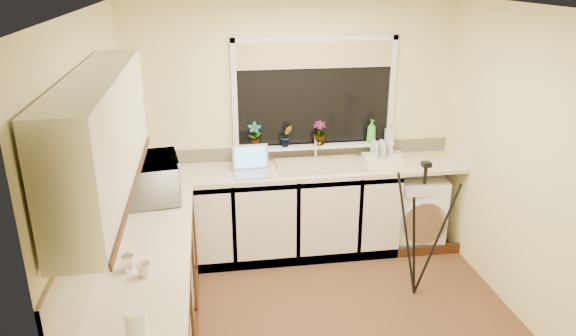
# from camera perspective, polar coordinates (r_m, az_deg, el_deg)

# --- Properties ---
(floor) EXTENTS (3.20, 3.20, 0.00)m
(floor) POSITION_cam_1_polar(r_m,az_deg,el_deg) (4.52, 3.77, -16.14)
(floor) COLOR brown
(floor) RESTS_ON ground
(ceiling) EXTENTS (3.20, 3.20, 0.00)m
(ceiling) POSITION_cam_1_polar(r_m,az_deg,el_deg) (3.63, 4.71, 16.57)
(ceiling) COLOR white
(ceiling) RESTS_ON ground
(wall_back) EXTENTS (3.20, 0.00, 3.20)m
(wall_back) POSITION_cam_1_polar(r_m,az_deg,el_deg) (5.31, 0.61, 4.46)
(wall_back) COLOR #F5E8A3
(wall_back) RESTS_ON ground
(wall_front) EXTENTS (3.20, 0.00, 3.20)m
(wall_front) POSITION_cam_1_polar(r_m,az_deg,el_deg) (2.64, 11.57, -13.86)
(wall_front) COLOR #F5E8A3
(wall_front) RESTS_ON ground
(wall_left) EXTENTS (0.00, 3.00, 3.00)m
(wall_left) POSITION_cam_1_polar(r_m,az_deg,el_deg) (3.90, -19.43, -2.89)
(wall_left) COLOR #F5E8A3
(wall_left) RESTS_ON ground
(wall_right) EXTENTS (0.00, 3.00, 3.00)m
(wall_right) POSITION_cam_1_polar(r_m,az_deg,el_deg) (4.53, 24.32, -0.31)
(wall_right) COLOR #F5E8A3
(wall_right) RESTS_ON ground
(base_cabinet_back) EXTENTS (2.55, 0.60, 0.86)m
(base_cabinet_back) POSITION_cam_1_polar(r_m,az_deg,el_deg) (5.27, -2.39, -4.94)
(base_cabinet_back) COLOR silver
(base_cabinet_back) RESTS_ON floor
(base_cabinet_left) EXTENTS (0.54, 2.40, 0.86)m
(base_cabinet_left) POSITION_cam_1_polar(r_m,az_deg,el_deg) (3.98, -14.37, -15.00)
(base_cabinet_left) COLOR silver
(base_cabinet_left) RESTS_ON floor
(worktop_back) EXTENTS (3.20, 0.60, 0.04)m
(worktop_back) POSITION_cam_1_polar(r_m,az_deg,el_deg) (5.13, 1.14, -0.17)
(worktop_back) COLOR beige
(worktop_back) RESTS_ON base_cabinet_back
(worktop_left) EXTENTS (0.60, 2.40, 0.04)m
(worktop_left) POSITION_cam_1_polar(r_m,az_deg,el_deg) (3.74, -14.99, -9.36)
(worktop_left) COLOR beige
(worktop_left) RESTS_ON base_cabinet_left
(upper_cabinet) EXTENTS (0.28, 1.90, 0.70)m
(upper_cabinet) POSITION_cam_1_polar(r_m,az_deg,el_deg) (3.26, -19.15, 3.39)
(upper_cabinet) COLOR silver
(upper_cabinet) RESTS_ON wall_left
(splashback_left) EXTENTS (0.02, 2.40, 0.45)m
(splashback_left) POSITION_cam_1_polar(r_m,az_deg,el_deg) (3.67, -19.83, -6.16)
(splashback_left) COLOR beige
(splashback_left) RESTS_ON wall_left
(splashback_back) EXTENTS (3.20, 0.02, 0.14)m
(splashback_back) POSITION_cam_1_polar(r_m,az_deg,el_deg) (5.37, 0.62, 1.81)
(splashback_back) COLOR beige
(splashback_back) RESTS_ON wall_back
(window_glass) EXTENTS (1.50, 0.02, 1.00)m
(window_glass) POSITION_cam_1_polar(r_m,az_deg,el_deg) (5.25, 2.83, 7.91)
(window_glass) COLOR black
(window_glass) RESTS_ON wall_back
(window_blind) EXTENTS (1.50, 0.02, 0.25)m
(window_blind) POSITION_cam_1_polar(r_m,az_deg,el_deg) (5.15, 2.96, 11.92)
(window_blind) COLOR tan
(window_blind) RESTS_ON wall_back
(windowsill) EXTENTS (1.60, 0.14, 0.03)m
(windowsill) POSITION_cam_1_polar(r_m,az_deg,el_deg) (5.33, 2.85, 2.37)
(windowsill) COLOR white
(windowsill) RESTS_ON wall_back
(sink) EXTENTS (0.82, 0.46, 0.03)m
(sink) POSITION_cam_1_polar(r_m,az_deg,el_deg) (5.16, 3.33, 0.29)
(sink) COLOR tan
(sink) RESTS_ON worktop_back
(faucet) EXTENTS (0.03, 0.03, 0.24)m
(faucet) POSITION_cam_1_polar(r_m,az_deg,el_deg) (5.29, 2.96, 2.05)
(faucet) COLOR silver
(faucet) RESTS_ON worktop_back
(washing_machine) EXTENTS (0.58, 0.56, 0.74)m
(washing_machine) POSITION_cam_1_polar(r_m,az_deg,el_deg) (5.65, 13.35, -4.33)
(washing_machine) COLOR white
(washing_machine) RESTS_ON floor
(laptop) EXTENTS (0.34, 0.31, 0.25)m
(laptop) POSITION_cam_1_polar(r_m,az_deg,el_deg) (4.98, -3.91, 0.18)
(laptop) COLOR #A3A3AB
(laptop) RESTS_ON worktop_back
(kettle) EXTENTS (0.17, 0.17, 0.23)m
(kettle) POSITION_cam_1_polar(r_m,az_deg,el_deg) (4.41, -13.34, -2.51)
(kettle) COLOR white
(kettle) RESTS_ON worktop_left
(dish_rack) EXTENTS (0.39, 0.31, 0.06)m
(dish_rack) POSITION_cam_1_polar(r_m,az_deg,el_deg) (5.36, 10.03, 0.95)
(dish_rack) COLOR silver
(dish_rack) RESTS_ON worktop_back
(tripod) EXTENTS (0.68, 0.68, 1.23)m
(tripod) POSITION_cam_1_polar(r_m,az_deg,el_deg) (4.68, 13.86, -6.48)
(tripod) COLOR black
(tripod) RESTS_ON floor
(glass_jug) EXTENTS (0.11, 0.11, 0.16)m
(glass_jug) POSITION_cam_1_polar(r_m,az_deg,el_deg) (2.97, -15.87, -15.71)
(glass_jug) COLOR silver
(glass_jug) RESTS_ON worktop_left
(steel_jar) EXTENTS (0.08, 0.08, 0.10)m
(steel_jar) POSITION_cam_1_polar(r_m,az_deg,el_deg) (3.58, -16.66, -9.66)
(steel_jar) COLOR white
(steel_jar) RESTS_ON worktop_left
(microwave) EXTENTS (0.48, 0.65, 0.33)m
(microwave) POSITION_cam_1_polar(r_m,az_deg,el_deg) (4.56, -14.07, -1.06)
(microwave) COLOR white
(microwave) RESTS_ON worktop_left
(plant_a) EXTENTS (0.14, 0.09, 0.25)m
(plant_a) POSITION_cam_1_polar(r_m,az_deg,el_deg) (5.20, -3.56, 3.53)
(plant_a) COLOR #999999
(plant_a) RESTS_ON windowsill
(plant_b) EXTENTS (0.13, 0.11, 0.21)m
(plant_b) POSITION_cam_1_polar(r_m,az_deg,el_deg) (5.23, -0.19, 3.44)
(plant_b) COLOR #999999
(plant_b) RESTS_ON windowsill
(plant_c) EXTENTS (0.14, 0.14, 0.24)m
(plant_c) POSITION_cam_1_polar(r_m,az_deg,el_deg) (5.29, 3.33, 3.76)
(plant_c) COLOR #999999
(plant_c) RESTS_ON windowsill
(soap_bottle_green) EXTENTS (0.11, 0.11, 0.23)m
(soap_bottle_green) POSITION_cam_1_polar(r_m,az_deg,el_deg) (5.41, 8.87, 3.90)
(soap_bottle_green) COLOR green
(soap_bottle_green) RESTS_ON windowsill
(soap_bottle_clear) EXTENTS (0.09, 0.09, 0.18)m
(soap_bottle_clear) POSITION_cam_1_polar(r_m,az_deg,el_deg) (5.49, 10.75, 3.75)
(soap_bottle_clear) COLOR #999999
(soap_bottle_clear) RESTS_ON windowsill
(cup_back) EXTENTS (0.14, 0.14, 0.11)m
(cup_back) POSITION_cam_1_polar(r_m,az_deg,el_deg) (5.34, 11.41, 1.10)
(cup_back) COLOR silver
(cup_back) RESTS_ON worktop_back
(cup_left) EXTENTS (0.11, 0.11, 0.09)m
(cup_left) POSITION_cam_1_polar(r_m,az_deg,el_deg) (3.49, -15.06, -10.40)
(cup_left) COLOR beige
(cup_left) RESTS_ON worktop_left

